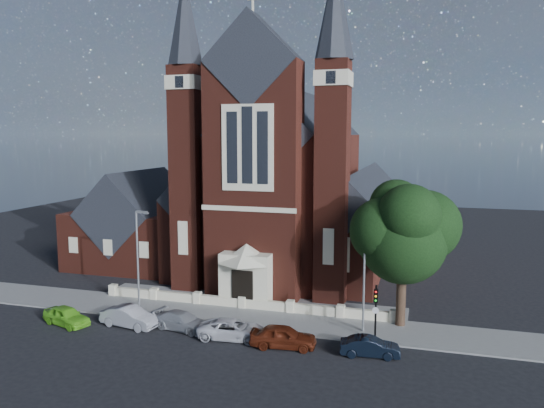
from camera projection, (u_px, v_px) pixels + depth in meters
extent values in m
plane|color=black|center=(272.00, 281.00, 51.17)|extent=(120.00, 120.00, 0.00)
cube|color=slate|center=(234.00, 317.00, 41.18)|extent=(60.00, 5.00, 0.12)
cube|color=slate|center=(251.00, 301.00, 44.99)|extent=(26.00, 3.00, 0.14)
cube|color=beige|center=(243.00, 309.00, 43.08)|extent=(24.00, 0.40, 0.90)
cube|color=#532016|center=(297.00, 197.00, 59.77)|extent=(10.00, 30.00, 14.00)
cube|color=black|center=(297.00, 135.00, 58.85)|extent=(10.00, 30.20, 10.00)
cube|color=#532016|center=(232.00, 222.00, 61.30)|extent=(5.00, 26.00, 8.00)
cube|color=#532016|center=(362.00, 228.00, 57.12)|extent=(5.00, 26.00, 8.00)
cube|color=black|center=(231.00, 188.00, 60.78)|extent=(5.01, 26.20, 5.01)
cube|color=black|center=(363.00, 192.00, 56.60)|extent=(5.01, 26.20, 5.01)
cube|color=#532016|center=(254.00, 183.00, 44.63)|extent=(8.00, 3.00, 20.00)
cube|color=black|center=(253.00, 61.00, 43.32)|extent=(8.00, 3.20, 8.00)
cube|color=beige|center=(248.00, 148.00, 42.76)|extent=(4.40, 0.15, 7.00)
cube|color=black|center=(247.00, 145.00, 42.67)|extent=(0.90, 0.08, 6.20)
cube|color=beige|center=(247.00, 279.00, 43.75)|extent=(4.20, 2.00, 4.40)
cube|color=black|center=(242.00, 290.00, 42.83)|extent=(1.80, 0.12, 3.20)
cone|color=beige|center=(246.00, 253.00, 43.46)|extent=(4.60, 4.60, 1.60)
cube|color=beige|center=(253.00, 3.00, 42.72)|extent=(0.15, 0.15, 1.60)
cube|color=#532016|center=(188.00, 180.00, 47.39)|extent=(2.60, 2.60, 20.00)
cube|color=beige|center=(186.00, 83.00, 46.28)|extent=(2.80, 2.80, 1.20)
cone|color=black|center=(185.00, 18.00, 45.56)|extent=(3.20, 3.20, 8.00)
cube|color=#532016|center=(332.00, 184.00, 43.77)|extent=(2.60, 2.60, 20.00)
cube|color=beige|center=(334.00, 79.00, 42.66)|extent=(2.80, 2.80, 1.20)
cone|color=black|center=(335.00, 8.00, 41.94)|extent=(3.20, 3.20, 8.00)
cube|color=#532016|center=(140.00, 236.00, 58.09)|extent=(12.00, 12.00, 6.00)
cube|color=black|center=(139.00, 209.00, 57.70)|extent=(8.49, 12.20, 8.49)
cylinder|color=black|center=(401.00, 294.00, 38.80)|extent=(0.70, 0.70, 5.00)
sphere|color=black|center=(403.00, 240.00, 38.27)|extent=(6.40, 6.40, 6.40)
sphere|color=black|center=(409.00, 215.00, 36.76)|extent=(4.40, 4.40, 4.40)
cylinder|color=gray|center=(138.00, 261.00, 42.41)|extent=(0.16, 0.16, 8.00)
cube|color=gray|center=(142.00, 212.00, 41.75)|extent=(1.00, 0.15, 0.18)
cube|color=gray|center=(146.00, 213.00, 41.65)|extent=(0.35, 0.22, 0.12)
cylinder|color=gray|center=(364.00, 278.00, 37.40)|extent=(0.16, 0.16, 8.00)
cube|color=gray|center=(373.00, 223.00, 36.73)|extent=(1.00, 0.15, 0.18)
cube|color=gray|center=(378.00, 224.00, 36.63)|extent=(0.35, 0.22, 0.12)
cylinder|color=black|center=(376.00, 314.00, 35.95)|extent=(0.14, 0.14, 4.00)
cube|color=black|center=(376.00, 296.00, 35.64)|extent=(0.28, 0.22, 0.90)
sphere|color=red|center=(376.00, 292.00, 35.48)|extent=(0.14, 0.14, 0.14)
sphere|color=#CC8C0C|center=(376.00, 296.00, 35.51)|extent=(0.14, 0.14, 0.14)
sphere|color=#0C9919|center=(376.00, 301.00, 35.55)|extent=(0.14, 0.14, 0.14)
imported|color=#72D029|center=(66.00, 316.00, 39.33)|extent=(4.38, 2.79, 1.39)
imported|color=gray|center=(130.00, 317.00, 38.97)|extent=(4.73, 2.25, 1.50)
imported|color=#93959A|center=(182.00, 321.00, 38.38)|extent=(4.73, 2.69, 1.29)
imported|color=silver|center=(233.00, 329.00, 36.68)|extent=(5.04, 2.73, 1.34)
imported|color=#571E0E|center=(283.00, 336.00, 35.17)|extent=(4.62, 2.28, 1.51)
imported|color=black|center=(370.00, 347.00, 33.79)|extent=(3.93, 1.78, 1.25)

